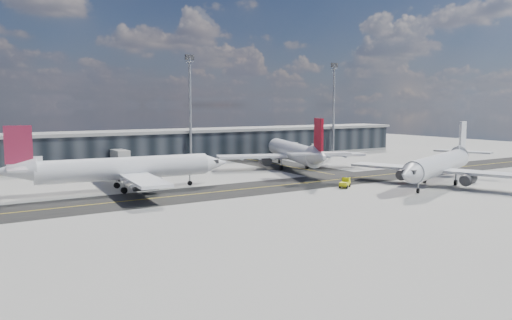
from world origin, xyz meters
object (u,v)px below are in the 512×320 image
object	(u,v)px
airliner_redtail	(294,152)
service_van	(282,156)
airliner_af	(122,169)
airliner_near	(440,164)
baggage_tug	(345,182)

from	to	relation	value
airliner_redtail	service_van	xyz separation A→B (m)	(11.32, 21.60, -3.57)
airliner_af	service_van	bearing A→B (deg)	122.56
airliner_af	airliner_redtail	bearing A→B (deg)	104.91
airliner_near	service_van	size ratio (longest dim) A/B	7.68
airliner_redtail	baggage_tug	world-z (taller)	airliner_redtail
airliner_redtail	airliner_near	world-z (taller)	airliner_redtail
airliner_near	service_van	world-z (taller)	airliner_near
airliner_af	service_van	size ratio (longest dim) A/B	8.18
service_van	airliner_af	bearing A→B (deg)	174.15
airliner_af	airliner_redtail	distance (m)	45.36
airliner_near	baggage_tug	world-z (taller)	airliner_near
airliner_redtail	baggage_tug	bearing A→B (deg)	-85.95
airliner_redtail	baggage_tug	xyz separation A→B (m)	(-7.39, -26.82, -3.31)
airliner_af	airliner_redtail	xyz separation A→B (m)	(44.62, 8.15, 0.22)
airliner_near	baggage_tug	distance (m)	19.89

